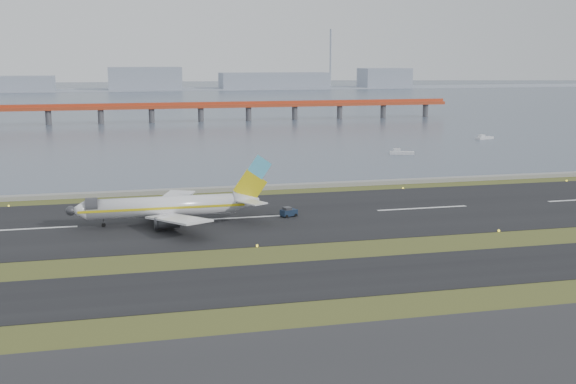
% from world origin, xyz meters
% --- Properties ---
extents(ground, '(1000.00, 1000.00, 0.00)m').
position_xyz_m(ground, '(0.00, 0.00, 0.00)').
color(ground, '#334518').
rests_on(ground, ground).
extents(taxiway_strip, '(1000.00, 18.00, 0.10)m').
position_xyz_m(taxiway_strip, '(0.00, -12.00, 0.05)').
color(taxiway_strip, black).
rests_on(taxiway_strip, ground).
extents(runway_strip, '(1000.00, 45.00, 0.10)m').
position_xyz_m(runway_strip, '(0.00, 30.00, 0.05)').
color(runway_strip, black).
rests_on(runway_strip, ground).
extents(seawall, '(1000.00, 2.50, 1.00)m').
position_xyz_m(seawall, '(0.00, 60.00, 0.50)').
color(seawall, gray).
rests_on(seawall, ground).
extents(bay_water, '(1400.00, 800.00, 1.30)m').
position_xyz_m(bay_water, '(0.00, 460.00, 0.00)').
color(bay_water, '#475365').
rests_on(bay_water, ground).
extents(red_pier, '(260.00, 5.00, 10.20)m').
position_xyz_m(red_pier, '(20.00, 250.00, 7.28)').
color(red_pier, '#B63E1F').
rests_on(red_pier, ground).
extents(far_shoreline, '(1400.00, 80.00, 60.50)m').
position_xyz_m(far_shoreline, '(13.62, 620.00, 6.07)').
color(far_shoreline, '#8D95A6').
rests_on(far_shoreline, ground).
extents(airliner, '(38.52, 32.89, 12.80)m').
position_xyz_m(airliner, '(-12.67, 28.30, 3.46)').
color(airliner, white).
rests_on(airliner, ground).
extents(pushback_tug, '(3.62, 2.80, 2.04)m').
position_xyz_m(pushback_tug, '(10.67, 28.90, 0.99)').
color(pushback_tug, '#132035').
rests_on(pushback_tug, ground).
extents(workboat_near, '(8.25, 4.89, 1.91)m').
position_xyz_m(workboat_near, '(69.00, 111.72, 0.60)').
color(workboat_near, silver).
rests_on(workboat_near, ground).
extents(workboat_far, '(8.14, 4.90, 1.89)m').
position_xyz_m(workboat_far, '(117.65, 145.81, 0.60)').
color(workboat_far, silver).
rests_on(workboat_far, ground).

